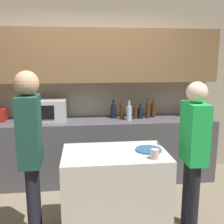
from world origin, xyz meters
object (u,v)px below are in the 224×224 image
Objects in this scene: cup_0 at (155,154)px; bottle_1 at (122,111)px; potted_plant at (188,104)px; person_center at (194,146)px; bottle_5 at (148,110)px; bottle_0 at (113,111)px; bottle_3 at (135,113)px; bottle_2 at (129,113)px; person_left at (30,145)px; plate_on_island at (148,150)px; microwave at (48,110)px; bottle_6 at (153,110)px; bottle_4 at (140,113)px.

bottle_1 is at bearing 92.62° from cup_0.
potted_plant is 1.47m from person_center.
bottle_1 is 0.39m from bottle_5.
bottle_3 is at bearing -14.65° from bottle_0.
bottle_0 is 0.14m from bottle_1.
potted_plant is 1.28× the size of bottle_5.
person_center reaches higher than bottle_3.
cup_0 is (-0.95, -1.57, -0.18)m from potted_plant.
bottle_5 is 3.38× the size of cup_0.
bottle_1 is 1.52m from cup_0.
bottle_2 is 1.18× the size of bottle_3.
person_left reaches higher than potted_plant.
person_center is (0.45, -0.03, 0.03)m from plate_on_island.
bottle_2 is 0.17× the size of person_left.
person_left reaches higher than bottle_3.
bottle_5 reaches higher than plate_on_island.
cup_0 is (0.00, -0.23, 0.04)m from plate_on_island.
microwave is 2.09m from potted_plant.
person_center is (0.43, -1.24, -0.10)m from bottle_2.
potted_plant is 1.32× the size of bottle_6.
plate_on_island is at bearing -82.24° from bottle_0.
microwave reaches higher than bottle_0.
bottle_3 is at bearing 15.41° from person_center.
bottle_0 is 1.70m from person_left.
bottle_0 is 0.33m from bottle_3.
bottle_5 is 1.36m from person_center.
cup_0 reaches higher than plate_on_island.
microwave reaches higher than bottle_6.
bottle_1 is 0.20m from bottle_3.
cup_0 is (0.19, -1.60, -0.09)m from bottle_0.
plate_on_island is (0.19, -1.37, -0.13)m from bottle_0.
bottle_0 is 0.26m from bottle_2.
person_left reaches higher than plate_on_island.
bottle_0 is at bearing 178.26° from potted_plant.
plate_on_island is 0.17× the size of person_center.
bottle_0 reaches higher than bottle_3.
microwave is at bearing 177.74° from person_left.
bottle_5 is at bearing 20.39° from bottle_2.
person_center reaches higher than bottle_1.
person_left is at bearing 170.74° from cup_0.
bottle_6 is 1.42m from plate_on_island.
bottle_2 is at bearing -159.71° from bottle_6.
bottle_2 is (0.21, -0.16, 0.00)m from bottle_0.
bottle_3 is 0.92× the size of plate_on_island.
bottle_5 is 0.10m from bottle_6.
bottle_6 is at bearing 75.28° from cup_0.
cup_0 is at bearing -97.61° from bottle_4.
microwave is 2.36× the size of bottle_4.
bottle_6 is (0.09, 0.03, -0.00)m from bottle_5.
bottle_3 is at bearing 84.31° from plate_on_island.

